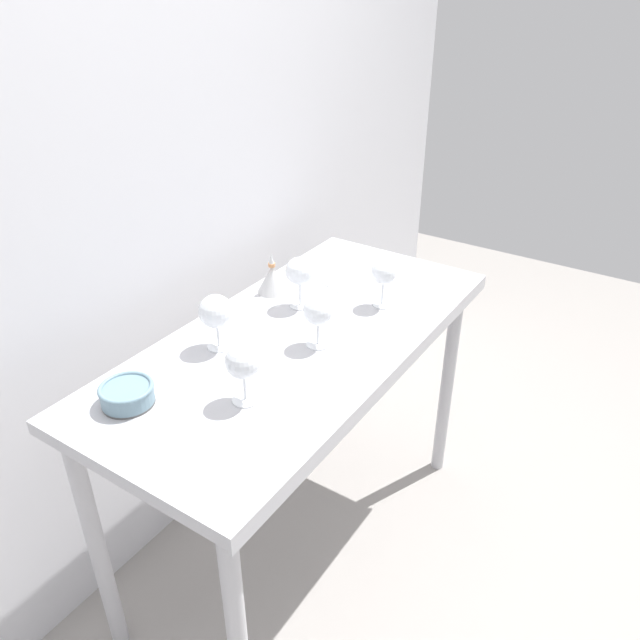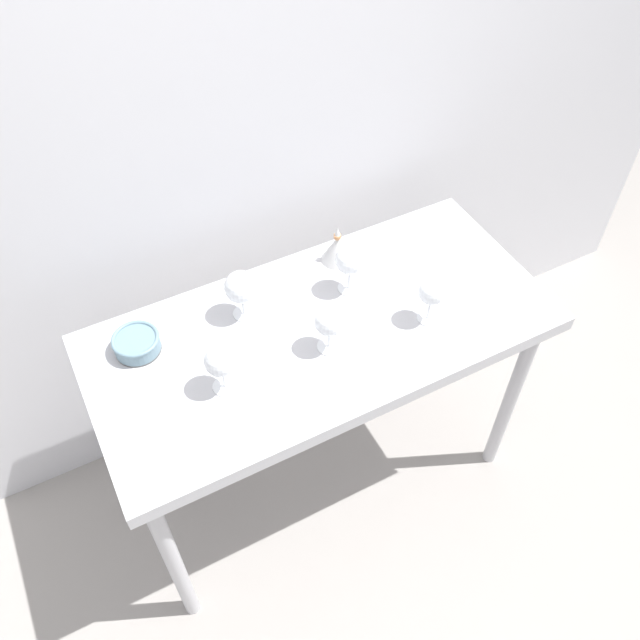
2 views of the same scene
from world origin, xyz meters
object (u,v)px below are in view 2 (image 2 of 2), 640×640
object	(u,v)px
wine_glass_near_left	(221,362)
wine_glass_near_right	(432,293)
decanter_funnel	(337,248)
tasting_sheet_upper	(415,257)
wine_glass_far_left	(241,288)
tasting_bowl	(137,343)
wine_glass_near_center	(329,322)
wine_glass_far_right	(350,261)

from	to	relation	value
wine_glass_near_left	wine_glass_near_right	bearing A→B (deg)	-4.41
decanter_funnel	wine_glass_near_left	bearing A→B (deg)	-149.49
tasting_sheet_upper	wine_glass_near_right	bearing A→B (deg)	-95.04
wine_glass_far_left	tasting_bowl	size ratio (longest dim) A/B	1.21
wine_glass_near_left	tasting_sheet_upper	world-z (taller)	wine_glass_near_left
tasting_sheet_upper	tasting_bowl	world-z (taller)	tasting_bowl
wine_glass_far_left	wine_glass_near_right	size ratio (longest dim) A/B	1.05
wine_glass_near_right	tasting_bowl	bearing A→B (deg)	160.42
wine_glass_near_right	tasting_sheet_upper	bearing A→B (deg)	64.85
wine_glass_near_center	tasting_sheet_upper	xyz separation A→B (m)	(0.43, 0.20, -0.11)
wine_glass_near_left	tasting_bowl	world-z (taller)	wine_glass_near_left
wine_glass_far_left	tasting_bowl	world-z (taller)	wine_glass_far_left
wine_glass_near_right	wine_glass_far_left	bearing A→B (deg)	150.41
wine_glass_near_left	wine_glass_far_left	xyz separation A→B (m)	(0.15, 0.23, -0.00)
wine_glass_near_right	decanter_funnel	world-z (taller)	wine_glass_near_right
wine_glass_near_center	wine_glass_far_right	world-z (taller)	wine_glass_far_right
wine_glass_near_right	tasting_bowl	xyz separation A→B (m)	(-0.81, 0.29, -0.08)
wine_glass_far_right	wine_glass_near_right	xyz separation A→B (m)	(0.15, -0.22, -0.00)
wine_glass_near_center	wine_glass_near_right	size ratio (longest dim) A/B	0.98
wine_glass_far_left	wine_glass_near_right	xyz separation A→B (m)	(0.48, -0.28, 0.00)
wine_glass_far_right	tasting_bowl	distance (m)	0.67
wine_glass_near_left	wine_glass_far_left	bearing A→B (deg)	55.62
wine_glass_near_center	wine_glass_near_right	xyz separation A→B (m)	(0.32, -0.04, 0.01)
wine_glass_far_left	decanter_funnel	bearing A→B (deg)	12.44
wine_glass_far_right	wine_glass_near_right	bearing A→B (deg)	-55.96
wine_glass_far_left	decanter_funnel	size ratio (longest dim) A/B	1.20
wine_glass_far_right	decanter_funnel	xyz separation A→B (m)	(0.03, 0.14, -0.07)
tasting_bowl	wine_glass_near_center	bearing A→B (deg)	-26.48
wine_glass_near_left	wine_glass_far_right	size ratio (longest dim) A/B	0.96
tasting_sheet_upper	tasting_bowl	xyz separation A→B (m)	(-0.93, 0.04, 0.03)
tasting_bowl	decanter_funnel	xyz separation A→B (m)	(0.69, 0.07, 0.02)
wine_glass_near_right	tasting_sheet_upper	size ratio (longest dim) A/B	0.61
wine_glass_near_center	wine_glass_near_left	bearing A→B (deg)	178.62
wine_glass_far_right	tasting_sheet_upper	xyz separation A→B (m)	(0.26, 0.02, -0.12)
wine_glass_far_right	tasting_sheet_upper	distance (m)	0.29
wine_glass_near_center	wine_glass_near_right	world-z (taller)	wine_glass_near_right
tasting_bowl	wine_glass_far_left	bearing A→B (deg)	-2.42
tasting_sheet_upper	decanter_funnel	size ratio (longest dim) A/B	1.88
wine_glass_near_left	wine_glass_near_right	distance (m)	0.64
wine_glass_near_center	tasting_sheet_upper	distance (m)	0.49
tasting_sheet_upper	wine_glass_near_left	bearing A→B (deg)	-145.31
wine_glass_near_left	wine_glass_near_center	xyz separation A→B (m)	(0.32, -0.01, -0.01)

